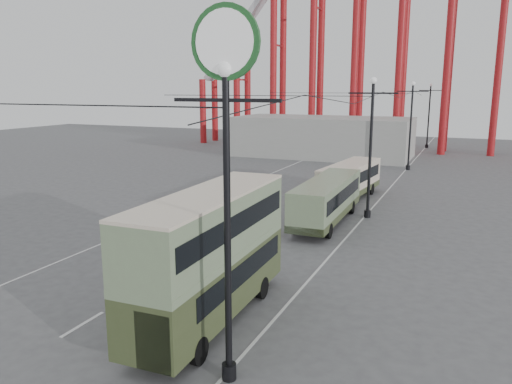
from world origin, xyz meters
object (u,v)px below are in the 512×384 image
at_px(double_decker_bus, 211,250).
at_px(pedestrian, 275,223).
at_px(single_decker_cream, 350,179).
at_px(lamp_post_near, 226,117).
at_px(single_decker_green, 327,199).

relative_size(double_decker_bus, pedestrian, 5.69).
xyz_separation_m(single_decker_cream, pedestrian, (-1.68, -11.87, -0.78)).
distance_m(lamp_post_near, double_decker_bus, 6.50).
bearing_deg(single_decker_green, pedestrian, -115.37).
bearing_deg(double_decker_bus, single_decker_cream, 88.78).
height_order(single_decker_green, single_decker_cream, single_decker_green).
height_order(double_decker_bus, single_decker_green, double_decker_bus).
xyz_separation_m(lamp_post_near, single_decker_green, (-2.20, 18.60, -6.26)).
bearing_deg(pedestrian, lamp_post_near, 62.29).
bearing_deg(single_decker_cream, double_decker_bus, -84.20).
distance_m(lamp_post_near, single_decker_cream, 27.04).
xyz_separation_m(lamp_post_near, double_decker_bus, (-2.37, 3.27, -5.10)).
bearing_deg(lamp_post_near, pedestrian, 106.12).
distance_m(double_decker_bus, pedestrian, 11.36).
xyz_separation_m(double_decker_bus, pedestrian, (-1.77, 11.05, -1.95)).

